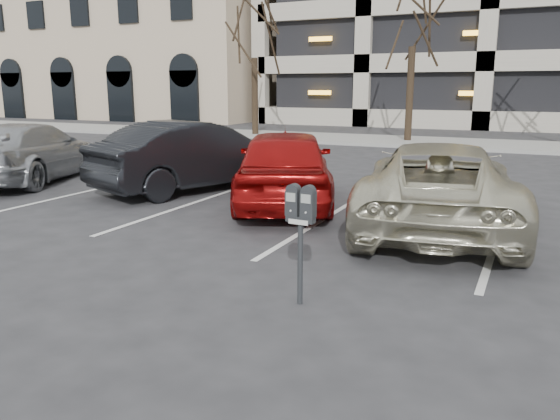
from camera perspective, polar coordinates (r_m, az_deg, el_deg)
ground at (r=6.95m, az=8.70°, el=-6.19°), size 140.00×140.00×0.00m
sidewalk at (r=22.50m, az=20.68°, el=6.39°), size 80.00×4.00×0.12m
stall_lines at (r=9.48m, az=4.63°, el=-0.92°), size 16.90×5.20×0.00m
office_building at (r=47.24m, az=-14.82°, el=18.75°), size 26.00×16.20×15.00m
tree_a at (r=25.49m, az=-2.73°, el=20.36°), size 3.42×3.42×7.77m
parking_meter at (r=5.56m, az=2.16°, el=-0.57°), size 0.33×0.14×1.25m
suv_silver at (r=9.09m, az=16.21°, el=2.48°), size 3.11×5.33×1.40m
car_red at (r=10.49m, az=0.51°, el=4.63°), size 3.40×4.78×1.51m
car_dark at (r=12.23m, az=-8.85°, el=5.66°), size 3.11×4.87×1.52m
car_silver at (r=14.51m, az=-24.78°, el=5.52°), size 3.56×5.24×1.41m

